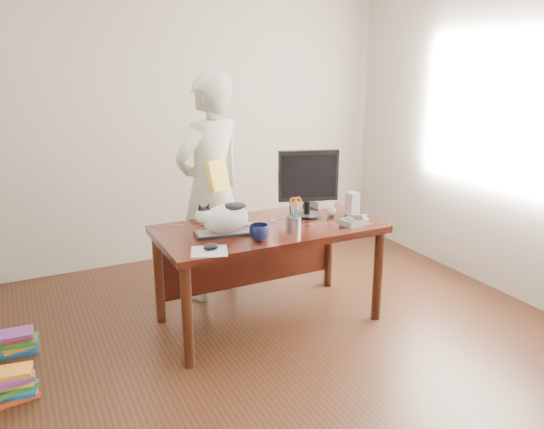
{
  "coord_description": "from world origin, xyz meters",
  "views": [
    {
      "loc": [
        -1.6,
        -2.67,
        1.92
      ],
      "look_at": [
        0.0,
        0.55,
        0.85
      ],
      "focal_mm": 35.0,
      "sensor_mm": 36.0,
      "label": 1
    }
  ],
  "objects_px": {
    "keyboard": "(226,233)",
    "book_pile_b": "(18,342)",
    "book_pile_a": "(15,384)",
    "monitor": "(308,180)",
    "pen_cup": "(294,222)",
    "book_stack": "(225,215)",
    "desk": "(264,242)",
    "coffee_mug": "(259,232)",
    "phone": "(354,221)",
    "person": "(211,188)",
    "cat": "(224,218)",
    "baseball": "(331,211)",
    "mouse": "(211,247)",
    "speaker": "(352,203)"
  },
  "relations": [
    {
      "from": "keyboard",
      "to": "book_pile_b",
      "type": "height_order",
      "value": "keyboard"
    },
    {
      "from": "book_pile_a",
      "to": "monitor",
      "type": "bearing_deg",
      "value": 7.46
    },
    {
      "from": "pen_cup",
      "to": "book_stack",
      "type": "relative_size",
      "value": 1.05
    },
    {
      "from": "monitor",
      "to": "book_pile_b",
      "type": "relative_size",
      "value": 1.98
    },
    {
      "from": "book_stack",
      "to": "book_pile_a",
      "type": "relative_size",
      "value": 0.89
    },
    {
      "from": "desk",
      "to": "pen_cup",
      "type": "bearing_deg",
      "value": -70.51
    },
    {
      "from": "book_pile_b",
      "to": "keyboard",
      "type": "bearing_deg",
      "value": -15.91
    },
    {
      "from": "book_pile_a",
      "to": "coffee_mug",
      "type": "bearing_deg",
      "value": -1.55
    },
    {
      "from": "phone",
      "to": "person",
      "type": "distance_m",
      "value": 1.19
    },
    {
      "from": "coffee_mug",
      "to": "keyboard",
      "type": "bearing_deg",
      "value": 128.0
    },
    {
      "from": "cat",
      "to": "book_pile_b",
      "type": "height_order",
      "value": "cat"
    },
    {
      "from": "person",
      "to": "keyboard",
      "type": "bearing_deg",
      "value": 54.73
    },
    {
      "from": "pen_cup",
      "to": "baseball",
      "type": "xyz_separation_m",
      "value": [
        0.45,
        0.21,
        -0.03
      ]
    },
    {
      "from": "cat",
      "to": "pen_cup",
      "type": "relative_size",
      "value": 1.68
    },
    {
      "from": "baseball",
      "to": "cat",
      "type": "bearing_deg",
      "value": -176.08
    },
    {
      "from": "pen_cup",
      "to": "book_pile_b",
      "type": "relative_size",
      "value": 0.98
    },
    {
      "from": "desk",
      "to": "book_stack",
      "type": "relative_size",
      "value": 6.65
    },
    {
      "from": "keyboard",
      "to": "coffee_mug",
      "type": "relative_size",
      "value": 3.33
    },
    {
      "from": "keyboard",
      "to": "desk",
      "type": "bearing_deg",
      "value": 28.12
    },
    {
      "from": "pen_cup",
      "to": "book_pile_a",
      "type": "relative_size",
      "value": 0.93
    },
    {
      "from": "book_pile_a",
      "to": "book_pile_b",
      "type": "bearing_deg",
      "value": 86.87
    },
    {
      "from": "cat",
      "to": "coffee_mug",
      "type": "height_order",
      "value": "cat"
    },
    {
      "from": "book_stack",
      "to": "book_pile_b",
      "type": "bearing_deg",
      "value": -173.81
    },
    {
      "from": "desk",
      "to": "book_pile_a",
      "type": "xyz_separation_m",
      "value": [
        -1.75,
        -0.28,
        -0.51
      ]
    },
    {
      "from": "desk",
      "to": "book_pile_b",
      "type": "distance_m",
      "value": 1.82
    },
    {
      "from": "desk",
      "to": "pen_cup",
      "type": "height_order",
      "value": "pen_cup"
    },
    {
      "from": "desk",
      "to": "book_pile_b",
      "type": "xyz_separation_m",
      "value": [
        -1.72,
        0.27,
        -0.53
      ]
    },
    {
      "from": "phone",
      "to": "monitor",
      "type": "bearing_deg",
      "value": 113.09
    },
    {
      "from": "desk",
      "to": "coffee_mug",
      "type": "bearing_deg",
      "value": -120.55
    },
    {
      "from": "keyboard",
      "to": "mouse",
      "type": "bearing_deg",
      "value": -120.47
    },
    {
      "from": "phone",
      "to": "speaker",
      "type": "bearing_deg",
      "value": 48.79
    },
    {
      "from": "cat",
      "to": "baseball",
      "type": "xyz_separation_m",
      "value": [
        0.9,
        0.06,
        -0.09
      ]
    },
    {
      "from": "desk",
      "to": "speaker",
      "type": "height_order",
      "value": "speaker"
    },
    {
      "from": "coffee_mug",
      "to": "monitor",
      "type": "bearing_deg",
      "value": 29.92
    },
    {
      "from": "phone",
      "to": "person",
      "type": "bearing_deg",
      "value": 121.28
    },
    {
      "from": "person",
      "to": "book_pile_b",
      "type": "height_order",
      "value": "person"
    },
    {
      "from": "book_stack",
      "to": "person",
      "type": "relative_size",
      "value": 0.13
    },
    {
      "from": "cat",
      "to": "book_pile_b",
      "type": "xyz_separation_m",
      "value": [
        -1.36,
        0.39,
        -0.8
      ]
    },
    {
      "from": "baseball",
      "to": "coffee_mug",
      "type": "bearing_deg",
      "value": -160.32
    },
    {
      "from": "pen_cup",
      "to": "book_pile_b",
      "type": "xyz_separation_m",
      "value": [
        -1.82,
        0.54,
        -0.75
      ]
    },
    {
      "from": "cat",
      "to": "book_pile_b",
      "type": "bearing_deg",
      "value": 172.87
    },
    {
      "from": "phone",
      "to": "mouse",
      "type": "bearing_deg",
      "value": 172.31
    },
    {
      "from": "desk",
      "to": "person",
      "type": "height_order",
      "value": "person"
    },
    {
      "from": "coffee_mug",
      "to": "phone",
      "type": "bearing_deg",
      "value": -0.0
    },
    {
      "from": "desk",
      "to": "pen_cup",
      "type": "xyz_separation_m",
      "value": [
        0.1,
        -0.27,
        0.22
      ]
    },
    {
      "from": "baseball",
      "to": "person",
      "type": "height_order",
      "value": "person"
    },
    {
      "from": "speaker",
      "to": "monitor",
      "type": "bearing_deg",
      "value": 162.2
    },
    {
      "from": "cat",
      "to": "pen_cup",
      "type": "height_order",
      "value": "same"
    },
    {
      "from": "cat",
      "to": "speaker",
      "type": "relative_size",
      "value": 2.41
    },
    {
      "from": "phone",
      "to": "speaker",
      "type": "relative_size",
      "value": 1.13
    }
  ]
}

